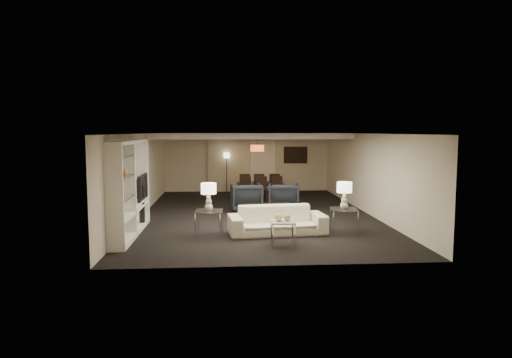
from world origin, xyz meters
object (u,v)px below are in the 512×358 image
Objects in this scene: vase_blue at (119,197)px; chair_nl at (246,189)px; table_lamp_left at (209,197)px; armchair_right at (283,197)px; chair_fm at (259,185)px; table_lamp_right at (344,196)px; sofa at (277,220)px; chair_fl at (244,185)px; vase_amber at (124,171)px; chair_nm at (262,189)px; floor_speaker at (142,206)px; chair_nr at (278,189)px; floor_lamp at (227,173)px; chair_fr at (274,185)px; dining_table at (260,191)px; television at (138,187)px; pendant_light at (257,148)px; marble_table at (283,233)px; armchair_left at (246,198)px; side_table_right at (344,221)px; coffee_table at (270,213)px; side_table_left at (209,223)px.

vase_blue is 7.16m from chair_nl.
table_lamp_left is at bearing 29.02° from vase_blue.
chair_fm reaches higher than armchair_right.
sofa is at bearing 180.00° from table_lamp_right.
chair_fl is 0.60m from chair_fm.
table_lamp_right is (3.40, 0.00, 0.00)m from table_lamp_left.
armchair_right is 5.93× the size of vase_amber.
vase_blue is at bearing -168.62° from table_lamp_right.
armchair_right is 1.08× the size of chair_nm.
floor_speaker is 5.95m from chair_nr.
armchair_right is 1.08× the size of chair_nr.
floor_lamp is (0.51, 8.00, -0.12)m from table_lamp_left.
chair_nl is 1.00× the size of chair_fr.
table_lamp_left is 0.75× the size of chair_fm.
sofa reaches higher than dining_table.
dining_table is at bearing -36.90° from television.
vase_blue is 8.58m from chair_fm.
chair_nl is (-0.50, -0.97, -1.46)m from pendant_light.
marble_table is 6.47m from chair_nr.
floor_lamp reaches higher than floor_speaker.
television reaches higher than armchair_left.
coffee_table is at bearing 136.74° from side_table_right.
chair_fr is 2.34m from floor_lamp.
coffee_table is 2.70m from marble_table.
side_table_left is (-1.10, -3.30, -0.14)m from armchair_left.
chair_nl reaches higher than dining_table.
chair_fr is at bearing 70.32° from side_table_left.
sofa is at bearing 96.62° from armchair_left.
armchair_right is 5.75m from vase_amber.
side_table_left is 0.58× the size of floor_speaker.
floor_speaker reaches higher than sofa.
armchair_left is at bearing -90.58° from chair_nl.
chair_fl is (0.07, 3.34, 0.01)m from armchair_left.
floor_lamp is (2.42, 6.92, -0.25)m from television.
table_lamp_right reaches higher than chair_nr.
television is (-1.91, 1.08, 0.13)m from table_lamp_left.
chair_nl and chair_fr have the same top height.
table_lamp_left is 2.18m from floor_speaker.
chair_fm is (0.00, 0.65, 0.15)m from dining_table.
chair_nr is (0.67, 6.44, 0.18)m from marble_table.
floor_speaker is 6.28m from chair_fl.
vase_blue is 0.84m from vase_amber.
table_lamp_right is at bearing 0.00° from side_table_left.
armchair_right is at bearing -69.15° from floor_lamp.
floor_speaker is at bearing -124.04° from pendant_light.
side_table_left is at bearing 180.00° from table_lamp_right.
marble_table is 0.60× the size of chair_nm.
side_table_right is 0.57× the size of television.
table_lamp_right reaches higher than dining_table.
chair_nr reaches higher than side_table_left.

